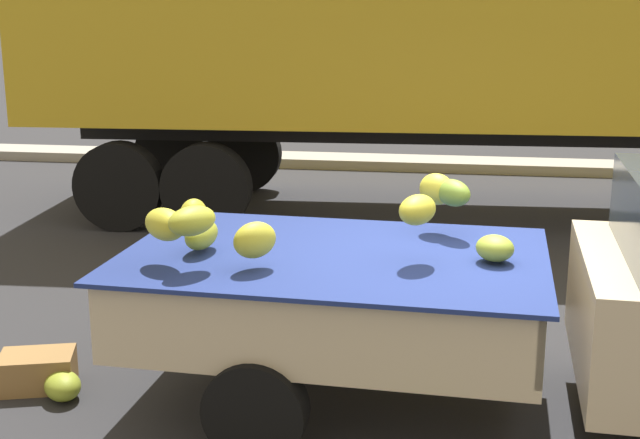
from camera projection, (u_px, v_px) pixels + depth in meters
name	position (u px, v px, depth m)	size (l,w,h in m)	color
ground	(462.00, 397.00, 6.14)	(220.00, 220.00, 0.00)	#28282B
curb_strip	(460.00, 164.00, 14.47)	(80.00, 0.80, 0.16)	gray
semi_trailer	(503.00, 16.00, 10.74)	(12.10, 3.13, 3.95)	gold
fallen_banana_bunch_near_tailgate	(63.00, 386.00, 6.10)	(0.34, 0.25, 0.20)	olive
produce_crate	(38.00, 371.00, 6.27)	(0.52, 0.36, 0.26)	olive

